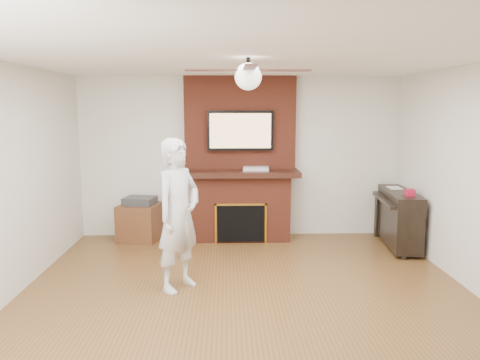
{
  "coord_description": "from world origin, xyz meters",
  "views": [
    {
      "loc": [
        -0.22,
        -4.58,
        2.03
      ],
      "look_at": [
        -0.05,
        0.9,
        1.17
      ],
      "focal_mm": 35.0,
      "sensor_mm": 36.0,
      "label": 1
    }
  ],
  "objects_px": {
    "side_table": "(140,220)",
    "piano": "(399,217)",
    "fireplace": "(240,175)",
    "person": "(178,215)"
  },
  "relations": [
    {
      "from": "side_table",
      "to": "piano",
      "type": "relative_size",
      "value": 0.53
    },
    {
      "from": "fireplace",
      "to": "side_table",
      "type": "height_order",
      "value": "fireplace"
    },
    {
      "from": "fireplace",
      "to": "side_table",
      "type": "distance_m",
      "value": 1.69
    },
    {
      "from": "fireplace",
      "to": "person",
      "type": "relative_size",
      "value": 1.47
    },
    {
      "from": "side_table",
      "to": "piano",
      "type": "height_order",
      "value": "piano"
    },
    {
      "from": "person",
      "to": "side_table",
      "type": "distance_m",
      "value": 2.2
    },
    {
      "from": "fireplace",
      "to": "person",
      "type": "height_order",
      "value": "fireplace"
    },
    {
      "from": "side_table",
      "to": "piano",
      "type": "distance_m",
      "value": 3.87
    },
    {
      "from": "fireplace",
      "to": "piano",
      "type": "relative_size",
      "value": 1.92
    },
    {
      "from": "side_table",
      "to": "person",
      "type": "bearing_deg",
      "value": -55.87
    }
  ]
}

